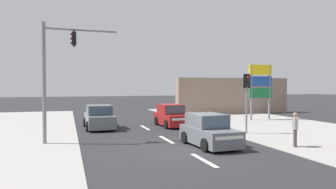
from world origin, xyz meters
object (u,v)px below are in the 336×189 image
(pedestal_signal_right_kerb, at_px, (247,93))
(shopping_plaza_sign, at_px, (260,84))
(hatchback_receding_far, at_px, (172,116))
(traffic_signal_mast, at_px, (55,66))
(pedestrian_at_kerb, at_px, (295,127))
(hatchback_crossing_left, at_px, (209,131))
(sedan_oncoming_near, at_px, (99,118))

(pedestal_signal_right_kerb, distance_m, shopping_plaza_sign, 8.27)
(hatchback_receding_far, bearing_deg, traffic_signal_mast, -148.20)
(pedestal_signal_right_kerb, distance_m, pedestrian_at_kerb, 4.63)
(shopping_plaza_sign, bearing_deg, traffic_signal_mast, -157.81)
(pedestal_signal_right_kerb, xyz_separation_m, hatchback_crossing_left, (-3.75, -2.92, -1.71))
(pedestal_signal_right_kerb, xyz_separation_m, shopping_plaza_sign, (5.12, 6.47, 0.57))
(shopping_plaza_sign, bearing_deg, pedestal_signal_right_kerb, -128.35)
(pedestrian_at_kerb, bearing_deg, shopping_plaza_sign, 64.68)
(pedestal_signal_right_kerb, bearing_deg, sedan_oncoming_near, 148.49)
(pedestal_signal_right_kerb, distance_m, hatchback_receding_far, 5.92)
(shopping_plaza_sign, distance_m, pedestrian_at_kerb, 12.18)
(hatchback_crossing_left, bearing_deg, shopping_plaza_sign, 46.61)
(traffic_signal_mast, height_order, sedan_oncoming_near, traffic_signal_mast)
(pedestrian_at_kerb, bearing_deg, pedestal_signal_right_kerb, 89.76)
(shopping_plaza_sign, bearing_deg, sedan_oncoming_near, -173.71)
(hatchback_receding_far, distance_m, sedan_oncoming_near, 4.99)
(traffic_signal_mast, distance_m, shopping_plaza_sign, 17.14)
(sedan_oncoming_near, bearing_deg, traffic_signal_mast, -117.21)
(pedestal_signal_right_kerb, height_order, shopping_plaza_sign, shopping_plaza_sign)
(traffic_signal_mast, distance_m, hatchback_receding_far, 9.42)
(traffic_signal_mast, distance_m, sedan_oncoming_near, 6.44)
(hatchback_receding_far, height_order, pedestrian_at_kerb, pedestrian_at_kerb)
(shopping_plaza_sign, xyz_separation_m, hatchback_crossing_left, (-8.87, -9.39, -2.28))
(sedan_oncoming_near, bearing_deg, hatchback_receding_far, -3.65)
(hatchback_receding_far, height_order, hatchback_crossing_left, same)
(sedan_oncoming_near, height_order, pedestrian_at_kerb, pedestrian_at_kerb)
(shopping_plaza_sign, xyz_separation_m, pedestrian_at_kerb, (-5.14, -10.85, -2.06))
(hatchback_crossing_left, height_order, pedestrian_at_kerb, pedestrian_at_kerb)
(hatchback_receding_far, bearing_deg, hatchback_crossing_left, -94.32)
(shopping_plaza_sign, height_order, pedestrian_at_kerb, shopping_plaza_sign)
(shopping_plaza_sign, distance_m, hatchback_receding_far, 8.79)
(traffic_signal_mast, xyz_separation_m, pedestrian_at_kerb, (10.72, -4.39, -2.91))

